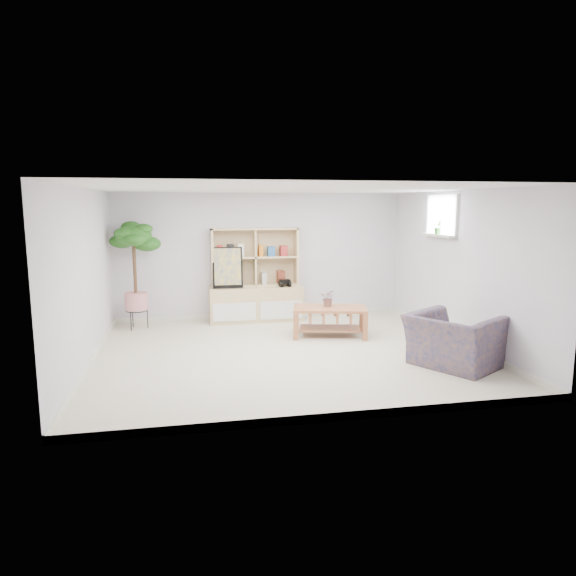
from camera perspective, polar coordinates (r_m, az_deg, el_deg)
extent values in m
cube|color=beige|center=(7.68, -0.21, -7.23)|extent=(5.50, 5.00, 0.01)
cube|color=white|center=(7.37, -0.22, 10.98)|extent=(5.50, 5.00, 0.01)
cube|color=silver|center=(9.88, -3.01, 3.54)|extent=(5.50, 0.01, 2.40)
cube|color=silver|center=(5.03, 5.28, -1.96)|extent=(5.50, 0.01, 2.40)
cube|color=silver|center=(7.41, -21.57, 1.03)|extent=(0.01, 5.00, 2.40)
cube|color=silver|center=(8.40, 18.55, 2.08)|extent=(0.01, 5.00, 2.40)
cube|color=silver|center=(8.84, 16.32, 5.65)|extent=(0.14, 1.00, 0.04)
imported|color=#2C7729|center=(8.62, 4.51, -1.10)|extent=(0.33, 0.32, 0.28)
imported|color=navy|center=(7.30, 17.95, -5.22)|extent=(1.39, 1.44, 0.82)
imported|color=#124313|center=(8.85, 16.32, 6.51)|extent=(0.13, 0.10, 0.22)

